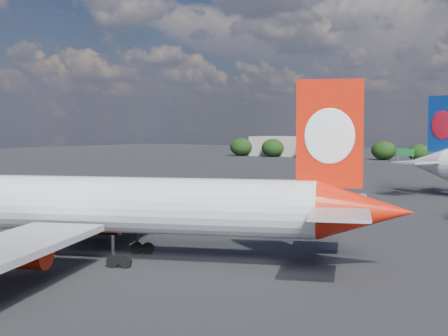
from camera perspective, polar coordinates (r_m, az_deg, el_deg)
The scene contains 4 objects.
ground at distance 108.67m, azimuth 7.00°, elevation -2.53°, with size 500.00×500.00×0.00m, color black.
qantas_airliner at distance 56.09m, azimuth -9.32°, elevation -3.50°, with size 46.39×44.65×15.75m.
terminal_building at distance 255.28m, azimuth 7.23°, elevation 1.96°, with size 42.00×16.00×8.00m.
highway_sign at distance 222.89m, azimuth 16.26°, elevation 1.36°, with size 6.00×0.30×4.50m.
Camera 1 is at (48.29, -36.63, 11.82)m, focal length 50.00 mm.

